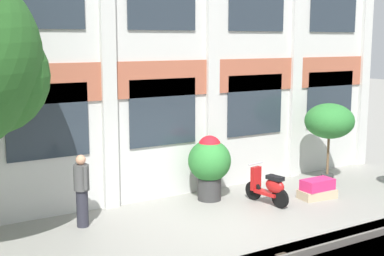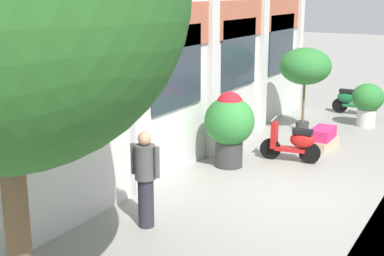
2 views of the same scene
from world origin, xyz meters
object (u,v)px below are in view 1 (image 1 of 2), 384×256
object	(u,v)px
potted_plant_square_trough	(317,189)
resident_by_doorway	(82,188)
potted_plant_terracotta_small	(329,122)
scooter_second_parked	(269,187)
potted_plant_glazed_jar	(210,162)

from	to	relation	value
potted_plant_square_trough	resident_by_doorway	world-z (taller)	resident_by_doorway
potted_plant_square_trough	potted_plant_terracotta_small	xyz separation A→B (m)	(1.36, 0.98, 1.53)
potted_plant_terracotta_small	scooter_second_parked	size ratio (longest dim) A/B	1.67
potted_plant_glazed_jar	potted_plant_terracotta_small	size ratio (longest dim) A/B	0.73
potted_plant_square_trough	potted_plant_terracotta_small	distance (m)	2.26
scooter_second_parked	resident_by_doorway	xyz separation A→B (m)	(-4.51, 0.90, 0.43)
potted_plant_square_trough	resident_by_doorway	distance (m)	6.08
potted_plant_glazed_jar	scooter_second_parked	bearing A→B (deg)	-46.94
scooter_second_parked	potted_plant_square_trough	bearing A→B (deg)	-108.65
potted_plant_glazed_jar	scooter_second_parked	size ratio (longest dim) A/B	1.22
potted_plant_terracotta_small	resident_by_doorway	size ratio (longest dim) A/B	1.42
scooter_second_parked	potted_plant_terracotta_small	bearing A→B (deg)	-83.76
potted_plant_glazed_jar	resident_by_doorway	bearing A→B (deg)	-176.63
potted_plant_terracotta_small	scooter_second_parked	world-z (taller)	potted_plant_terracotta_small
potted_plant_terracotta_small	potted_plant_square_trough	bearing A→B (deg)	-144.26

